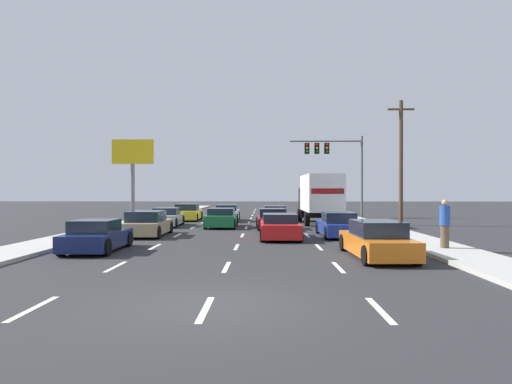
{
  "coord_description": "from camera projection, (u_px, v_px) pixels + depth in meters",
  "views": [
    {
      "loc": [
        1.16,
        -9.22,
        2.31
      ],
      "look_at": [
        0.62,
        19.68,
        2.26
      ],
      "focal_mm": 32.19,
      "sensor_mm": 36.0,
      "label": 1
    }
  ],
  "objects": [
    {
      "name": "ground_plane",
      "position": [
        249.0,
        222.0,
        34.24
      ],
      "size": [
        140.0,
        140.0,
        0.0
      ],
      "primitive_type": "plane",
      "color": "#2B2B2D"
    },
    {
      "name": "car_red",
      "position": [
        280.0,
        227.0,
        22.3
      ],
      "size": [
        1.99,
        4.32,
        1.23
      ],
      "color": "red",
      "rests_on": "ground_plane"
    },
    {
      "name": "sidewalk_right",
      "position": [
        374.0,
        227.0,
        29.09
      ],
      "size": [
        2.3,
        80.0,
        0.14
      ],
      "primitive_type": "cube",
      "color": "#B2AFA8",
      "rests_on": "ground_plane"
    },
    {
      "name": "car_silver",
      "position": [
        167.0,
        218.0,
        30.32
      ],
      "size": [
        1.97,
        4.38,
        1.22
      ],
      "color": "#B7BABF",
      "rests_on": "ground_plane"
    },
    {
      "name": "box_truck",
      "position": [
        319.0,
        196.0,
        32.48
      ],
      "size": [
        2.65,
        7.58,
        3.44
      ],
      "color": "white",
      "rests_on": "ground_plane"
    },
    {
      "name": "car_white",
      "position": [
        227.0,
        213.0,
        35.5
      ],
      "size": [
        1.88,
        4.69,
        1.27
      ],
      "color": "white",
      "rests_on": "ground_plane"
    },
    {
      "name": "car_yellow",
      "position": [
        188.0,
        213.0,
        36.31
      ],
      "size": [
        2.09,
        4.31,
        1.32
      ],
      "color": "yellow",
      "rests_on": "ground_plane"
    },
    {
      "name": "car_orange",
      "position": [
        376.0,
        241.0,
        15.97
      ],
      "size": [
        1.93,
        4.72,
        1.29
      ],
      "color": "orange",
      "rests_on": "ground_plane"
    },
    {
      "name": "car_maroon",
      "position": [
        272.0,
        219.0,
        28.35
      ],
      "size": [
        2.07,
        4.49,
        1.25
      ],
      "color": "maroon",
      "rests_on": "ground_plane"
    },
    {
      "name": "car_green",
      "position": [
        222.0,
        218.0,
        29.39
      ],
      "size": [
        1.99,
        4.33,
        1.23
      ],
      "color": "#196B38",
      "rests_on": "ground_plane"
    },
    {
      "name": "sidewalk_left",
      "position": [
        120.0,
        226.0,
        29.39
      ],
      "size": [
        2.3,
        80.0,
        0.14
      ],
      "primitive_type": "cube",
      "color": "#B2AFA8",
      "rests_on": "ground_plane"
    },
    {
      "name": "roadside_billboard",
      "position": [
        133.0,
        162.0,
        42.15
      ],
      "size": [
        3.84,
        0.36,
        7.08
      ],
      "color": "slate",
      "rests_on": "ground_plane"
    },
    {
      "name": "lane_markings",
      "position": [
        248.0,
        225.0,
        31.46
      ],
      "size": [
        6.94,
        57.0,
        0.01
      ],
      "color": "silver",
      "rests_on": "ground_plane"
    },
    {
      "name": "car_navy",
      "position": [
        97.0,
        237.0,
        17.67
      ],
      "size": [
        1.9,
        4.04,
        1.22
      ],
      "color": "#141E4C",
      "rests_on": "ground_plane"
    },
    {
      "name": "car_tan",
      "position": [
        147.0,
        224.0,
        23.72
      ],
      "size": [
        2.06,
        4.43,
        1.3
      ],
      "color": "tan",
      "rests_on": "ground_plane"
    },
    {
      "name": "car_gray",
      "position": [
        274.0,
        214.0,
        34.87
      ],
      "size": [
        1.95,
        4.65,
        1.21
      ],
      "color": "slate",
      "rests_on": "ground_plane"
    },
    {
      "name": "utility_pole_mid",
      "position": [
        401.0,
        161.0,
        31.2
      ],
      "size": [
        1.8,
        0.28,
        8.5
      ],
      "color": "brown",
      "rests_on": "ground_plane"
    },
    {
      "name": "car_blue",
      "position": [
        338.0,
        226.0,
        23.37
      ],
      "size": [
        1.85,
        4.52,
        1.25
      ],
      "color": "#1E389E",
      "rests_on": "ground_plane"
    },
    {
      "name": "pedestrian_near_corner",
      "position": [
        445.0,
        224.0,
        17.57
      ],
      "size": [
        0.38,
        0.38,
        1.85
      ],
      "color": "brown",
      "rests_on": "sidewalk_right"
    },
    {
      "name": "traffic_signal_mast",
      "position": [
        329.0,
        155.0,
        40.75
      ],
      "size": [
        6.49,
        0.69,
        7.24
      ],
      "color": "#595B56",
      "rests_on": "ground_plane"
    }
  ]
}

